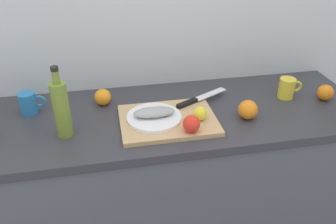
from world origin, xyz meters
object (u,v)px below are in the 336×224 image
white_plate (154,117)px  orange_0 (325,93)px  fish_fillet (154,112)px  chef_knife (196,100)px  coffee_mug_0 (29,103)px  cutting_board (168,120)px  coffee_mug_1 (287,88)px  lemon_0 (200,113)px  olive_oil_bottle (61,108)px

white_plate → orange_0: orange_0 is taller
fish_fillet → orange_0: (0.82, 0.05, -0.02)m
fish_fillet → white_plate: bearing=0.0°
fish_fillet → chef_knife: fish_fillet is taller
coffee_mug_0 → chef_knife: bearing=-5.8°
cutting_board → white_plate: size_ratio=1.75×
fish_fillet → coffee_mug_1: (0.66, 0.11, -0.00)m
lemon_0 → coffee_mug_1: bearing=17.8°
cutting_board → lemon_0: size_ratio=6.86×
white_plate → olive_oil_bottle: (-0.36, -0.02, 0.09)m
chef_knife → olive_oil_bottle: 0.60m
coffee_mug_0 → orange_0: coffee_mug_0 is taller
fish_fillet → chef_knife: bearing=28.4°
olive_oil_bottle → coffee_mug_0: (-0.16, 0.21, -0.07)m
white_plate → coffee_mug_1: bearing=9.5°
white_plate → fish_fillet: (0.00, 0.00, 0.03)m
olive_oil_bottle → orange_0: (1.19, 0.07, -0.08)m
olive_oil_bottle → orange_0: bearing=3.4°
cutting_board → olive_oil_bottle: 0.44m
lemon_0 → coffee_mug_0: size_ratio=0.52×
cutting_board → fish_fillet: bearing=175.5°
chef_knife → coffee_mug_0: (-0.74, 0.07, 0.02)m
chef_knife → coffee_mug_0: 0.74m
white_plate → orange_0: size_ratio=3.09×
coffee_mug_1 → lemon_0: bearing=-162.2°
olive_oil_bottle → coffee_mug_1: size_ratio=2.57×
coffee_mug_1 → orange_0: size_ratio=1.53×
olive_oil_bottle → coffee_mug_0: bearing=128.1°
orange_0 → lemon_0: bearing=-171.7°
white_plate → fish_fillet: fish_fillet is taller
fish_fillet → cutting_board: bearing=-4.5°
fish_fillet → coffee_mug_0: 0.56m
coffee_mug_1 → olive_oil_bottle: bearing=-172.8°
chef_knife → fish_fillet: bearing=-178.8°
coffee_mug_1 → coffee_mug_0: bearing=176.2°
fish_fillet → coffee_mug_0: size_ratio=1.52×
coffee_mug_1 → chef_knife: bearing=179.5°
coffee_mug_1 → orange_0: bearing=-19.2°
olive_oil_bottle → coffee_mug_1: (1.02, 0.13, -0.07)m
white_plate → coffee_mug_1: coffee_mug_1 is taller
coffee_mug_0 → olive_oil_bottle: bearing=-51.9°
chef_knife → coffee_mug_1: size_ratio=2.36×
cutting_board → coffee_mug_0: size_ratio=3.54×
cutting_board → coffee_mug_0: 0.62m
white_plate → lemon_0: size_ratio=3.93×
fish_fillet → lemon_0: (0.19, -0.04, -0.00)m
fish_fillet → olive_oil_bottle: olive_oil_bottle is taller
orange_0 → olive_oil_bottle: bearing=-176.6°
lemon_0 → chef_knife: bearing=80.9°
cutting_board → coffee_mug_1: size_ratio=3.52×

